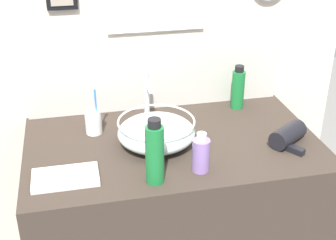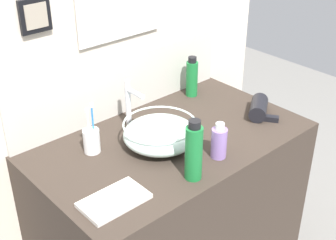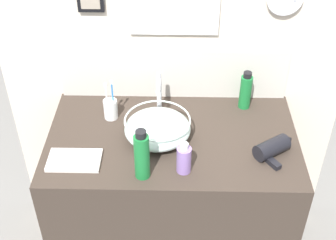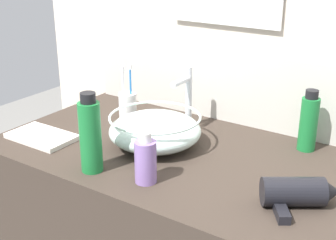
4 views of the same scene
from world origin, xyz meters
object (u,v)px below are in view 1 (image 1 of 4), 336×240
glass_bowl_sink (156,132)px  hair_drier (290,134)px  shampoo_bottle (155,153)px  spray_bottle (238,88)px  soap_dispenser (201,154)px  hand_towel (65,177)px  faucet (147,95)px  toothbrush_cup (93,121)px

glass_bowl_sink → hair_drier: glass_bowl_sink is taller
glass_bowl_sink → shampoo_bottle: 0.26m
hair_drier → spray_bottle: spray_bottle is taller
shampoo_bottle → soap_dispenser: bearing=10.9°
glass_bowl_sink → hand_towel: 0.40m
glass_bowl_sink → faucet: (0.00, 0.19, 0.07)m
faucet → hair_drier: 0.60m
toothbrush_cup → hand_towel: (-0.12, -0.32, -0.04)m
glass_bowl_sink → shampoo_bottle: size_ratio=1.26×
toothbrush_cup → soap_dispenser: bearing=-45.8°
hair_drier → shampoo_bottle: size_ratio=0.86×
hair_drier → toothbrush_cup: 0.79m
shampoo_bottle → hand_towel: bearing=165.8°
hair_drier → soap_dispenser: bearing=-163.8°
glass_bowl_sink → shampoo_bottle: bearing=-102.2°
glass_bowl_sink → shampoo_bottle: shampoo_bottle is taller
soap_dispenser → hand_towel: (-0.47, 0.04, -0.06)m
spray_bottle → hand_towel: bearing=-151.7°
glass_bowl_sink → faucet: bearing=90.0°
hair_drier → toothbrush_cup: toothbrush_cup is taller
faucet → glass_bowl_sink: bearing=-90.0°
faucet → shampoo_bottle: size_ratio=0.92×
glass_bowl_sink → faucet: 0.21m
spray_bottle → shampoo_bottle: bearing=-133.8°
toothbrush_cup → shampoo_bottle: (0.18, -0.39, 0.06)m
glass_bowl_sink → soap_dispenser: bearing=-60.8°
toothbrush_cup → spray_bottle: bearing=8.9°
spray_bottle → soap_dispenser: (-0.30, -0.46, -0.03)m
hand_towel → shampoo_bottle: bearing=-14.2°
glass_bowl_sink → hair_drier: 0.53m
faucet → soap_dispenser: size_ratio=1.48×
hair_drier → hand_towel: hair_drier is taller
spray_bottle → soap_dispenser: bearing=-123.3°
hair_drier → toothbrush_cup: size_ratio=0.97×
toothbrush_cup → shampoo_bottle: shampoo_bottle is taller
toothbrush_cup → soap_dispenser: 0.50m
toothbrush_cup → glass_bowl_sink: bearing=-32.6°
toothbrush_cup → spray_bottle: 0.66m
spray_bottle → hand_towel: (-0.78, -0.42, -0.09)m
glass_bowl_sink → hair_drier: size_ratio=1.46×
hair_drier → spray_bottle: (-0.09, 0.35, 0.06)m
faucet → hand_towel: faucet is taller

